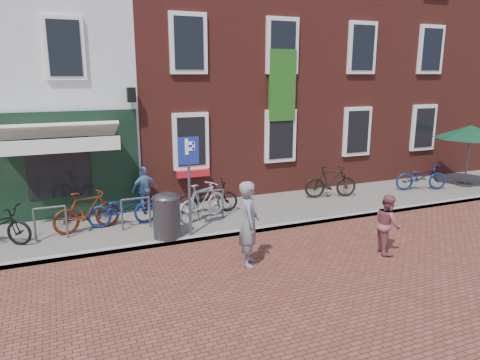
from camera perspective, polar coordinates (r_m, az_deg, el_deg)
name	(u,v)px	position (r m, az deg, el deg)	size (l,w,h in m)	color
ground	(208,240)	(11.06, -4.16, -7.64)	(80.00, 80.00, 0.00)	brown
sidewalk	(224,216)	(12.69, -2.03, -4.57)	(24.00, 3.00, 0.10)	slate
building_brick_mid	(197,45)	(17.63, -5.55, 16.73)	(6.00, 8.00, 10.00)	maroon
building_brick_right	(332,49)	(20.23, 11.61, 16.10)	(6.00, 8.00, 10.00)	maroon
filler_right	(445,62)	(24.42, 24.68, 13.50)	(7.00, 8.00, 9.00)	maroon
litter_bin	(166,213)	(10.86, -9.36, -4.17)	(0.65, 0.65, 1.20)	#3B3B3E
parking_sign	(189,169)	(10.68, -6.54, 1.44)	(0.50, 0.08, 2.43)	#4C4C4F
parasol	(471,129)	(17.36, 27.38, 5.76)	(2.40, 2.40, 2.24)	#4C4C4F
woman	(249,224)	(9.38, 1.16, -5.59)	(0.67, 0.44, 1.83)	slate
boy	(387,224)	(10.62, 18.29, -5.35)	(0.66, 0.51, 1.35)	#904550
cafe_person	(145,189)	(13.01, -12.06, -1.16)	(0.77, 0.32, 1.31)	#6686B8
bicycle_1	(87,211)	(11.87, -18.93, -3.75)	(0.48, 1.70, 1.02)	#511D0C
bicycle_2	(123,209)	(11.99, -14.75, -3.54)	(0.61, 1.76, 0.92)	navy
bicycle_3	(202,201)	(12.10, -4.83, -2.73)	(0.48, 1.70, 1.02)	#9C9D9E
bicycle_4	(207,197)	(12.69, -4.22, -2.18)	(0.61, 1.76, 0.92)	black
bicycle_5	(331,182)	(14.51, 11.49, -0.22)	(0.48, 1.70, 1.02)	black
bicycle_6	(421,177)	(16.35, 22.10, 0.40)	(0.61, 1.76, 0.92)	#0F2047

